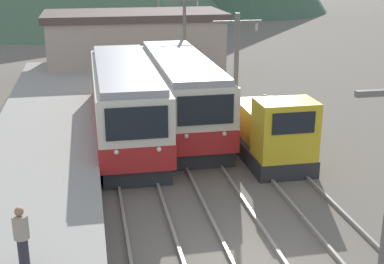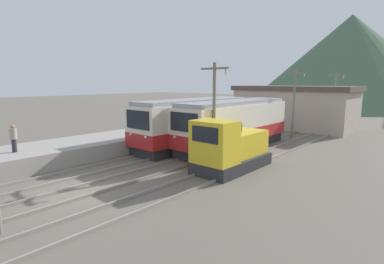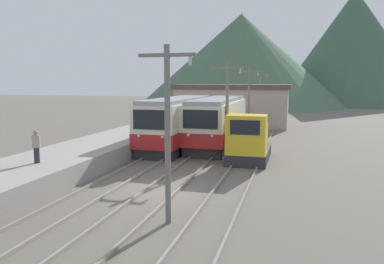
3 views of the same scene
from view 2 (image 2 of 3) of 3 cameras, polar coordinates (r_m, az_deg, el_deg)
name	(u,v)px [view 2 (image 2 of 3)]	position (r m, az deg, el deg)	size (l,w,h in m)	color
ground_plane	(74,193)	(14.94, -21.61, -10.75)	(200.00, 200.00, 0.00)	#665E54
platform_left	(22,159)	(20.39, -29.71, -4.47)	(4.50, 54.00, 1.05)	gray
track_left	(49,179)	(17.18, -25.60, -8.15)	(1.54, 60.00, 0.14)	gray
track_center	(76,193)	(14.75, -21.27, -10.71)	(1.54, 60.00, 0.14)	gray
track_right	(114,211)	(12.32, -14.64, -14.43)	(1.54, 60.00, 0.14)	gray
commuter_train_left	(194,124)	(23.45, 0.48, 1.44)	(2.84, 11.23, 3.71)	#28282B
commuter_train_center	(234,126)	(22.86, 8.07, 1.08)	(2.84, 11.32, 3.66)	#28282B
shunting_locomotive	(230,149)	(17.26, 7.21, -3.29)	(2.40, 5.15, 3.00)	#28282B
catenary_mast_mid	(214,109)	(18.14, 4.25, 4.35)	(2.00, 0.20, 6.15)	slate
catenary_mast_far	(294,101)	(28.31, 18.86, 5.70)	(2.00, 0.20, 6.15)	slate
catenary_mast_distant	(335,96)	(39.33, 25.57, 6.20)	(2.00, 0.20, 6.15)	slate
person_on_platform	(14,137)	(19.77, -30.86, -0.90)	(0.38, 0.38, 1.57)	#282833
station_building	(294,107)	(34.95, 18.87, 4.56)	(12.60, 6.30, 4.59)	#AD9E8E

